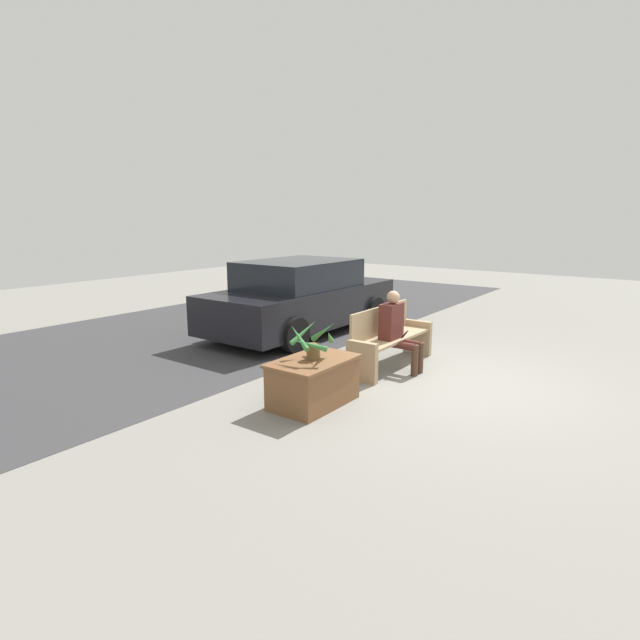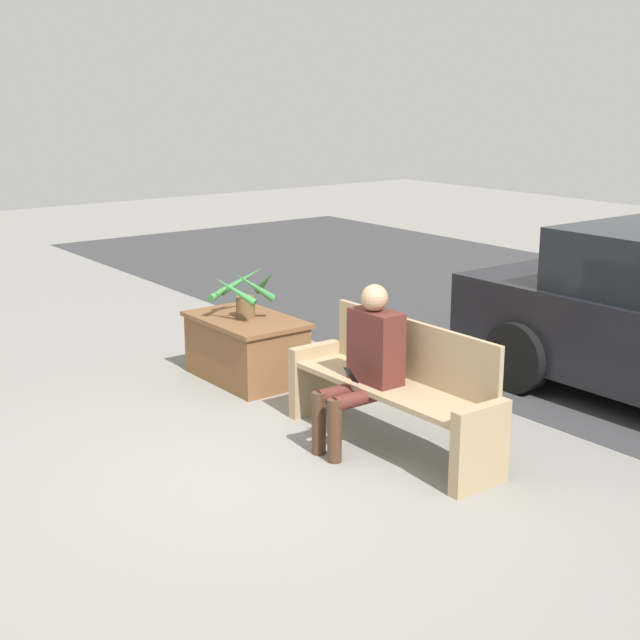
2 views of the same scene
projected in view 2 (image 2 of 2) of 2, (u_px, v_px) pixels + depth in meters
ground_plane at (264, 472)px, 6.15m from camera, size 30.00×30.00×0.00m
bench at (396, 387)px, 6.51m from camera, size 1.88×0.48×0.93m
person_seated at (366, 359)px, 6.44m from camera, size 0.41×0.61×1.22m
planter_box at (246, 346)px, 8.07m from camera, size 1.13×0.72×0.58m
potted_plant at (244, 293)px, 7.95m from camera, size 0.62×0.60×0.48m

